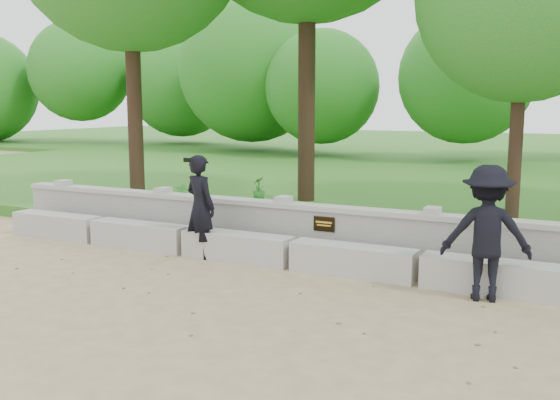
{
  "coord_description": "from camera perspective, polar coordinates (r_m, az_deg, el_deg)",
  "views": [
    {
      "loc": [
        4.08,
        -6.68,
        2.54
      ],
      "look_at": [
        -0.24,
        1.95,
        1.05
      ],
      "focal_mm": 40.0,
      "sensor_mm": 36.0,
      "label": 1
    }
  ],
  "objects": [
    {
      "name": "man_main",
      "position": [
        10.36,
        -7.29,
        -0.61
      ],
      "size": [
        0.72,
        0.67,
        1.72
      ],
      "color": "black",
      "rests_on": "ground"
    },
    {
      "name": "parapet_wall",
      "position": [
        10.35,
        2.8,
        -2.78
      ],
      "size": [
        12.5,
        0.35,
        0.9
      ],
      "color": "#ABA9A2",
      "rests_on": "ground"
    },
    {
      "name": "shrub_b",
      "position": [
        10.44,
        13.31,
        -2.43
      ],
      "size": [
        0.38,
        0.41,
        0.6
      ],
      "primitive_type": "imported",
      "rotation": [
        0.0,
        0.0,
        2.01
      ],
      "color": "#2B7126",
      "rests_on": "lawn"
    },
    {
      "name": "ground",
      "position": [
        8.23,
        -4.65,
        -9.2
      ],
      "size": [
        80.0,
        80.0,
        0.0
      ],
      "primitive_type": "plane",
      "color": "tan",
      "rests_on": "ground"
    },
    {
      "name": "shrub_d",
      "position": [
        14.89,
        -1.94,
        1.05
      ],
      "size": [
        0.33,
        0.36,
        0.57
      ],
      "primitive_type": "imported",
      "rotation": [
        0.0,
        0.0,
        4.86
      ],
      "color": "#2B7126",
      "rests_on": "lawn"
    },
    {
      "name": "lawn",
      "position": [
        21.22,
        15.33,
        1.95
      ],
      "size": [
        40.0,
        22.0,
        0.25
      ],
      "primitive_type": "cube",
      "color": "#397023",
      "rests_on": "ground"
    },
    {
      "name": "visitor_mid",
      "position": [
        8.49,
        18.37,
        -2.9
      ],
      "size": [
        1.26,
        0.9,
        1.77
      ],
      "color": "black",
      "rests_on": "ground"
    },
    {
      "name": "shrub_a",
      "position": [
        13.72,
        -8.9,
        0.29
      ],
      "size": [
        0.36,
        0.32,
        0.57
      ],
      "primitive_type": "imported",
      "rotation": [
        0.0,
        0.0,
        0.46
      ],
      "color": "#2B7126",
      "rests_on": "lawn"
    },
    {
      "name": "concrete_bench",
      "position": [
        9.78,
        1.13,
        -4.89
      ],
      "size": [
        11.9,
        0.45,
        0.45
      ],
      "color": "#B6B4AC",
      "rests_on": "ground"
    }
  ]
}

